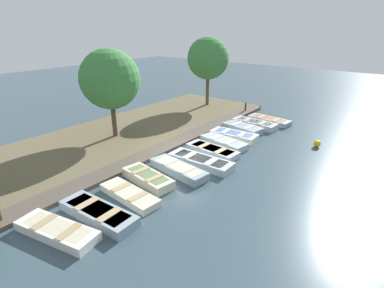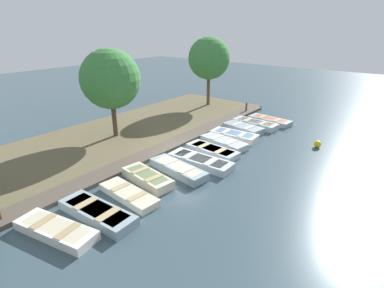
{
  "view_description": "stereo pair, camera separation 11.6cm",
  "coord_description": "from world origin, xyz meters",
  "px_view_note": "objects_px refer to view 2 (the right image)",
  "views": [
    {
      "loc": [
        9.88,
        -12.13,
        6.84
      ],
      "look_at": [
        0.47,
        0.12,
        0.65
      ],
      "focal_mm": 28.0,
      "sensor_mm": 36.0,
      "label": 1
    },
    {
      "loc": [
        9.97,
        -12.06,
        6.84
      ],
      "look_at": [
        0.47,
        0.12,
        0.65
      ],
      "focal_mm": 28.0,
      "sensor_mm": 36.0,
      "label": 2
    }
  ],
  "objects_px": {
    "rowboat_6": "(212,151)",
    "rowboat_10": "(255,124)",
    "rowboat_7": "(224,142)",
    "rowboat_5": "(200,161)",
    "mooring_post_far": "(246,108)",
    "rowboat_1": "(97,213)",
    "buoy": "(318,144)",
    "rowboat_11": "(270,120)",
    "rowboat_3": "(147,178)",
    "rowboat_8": "(234,136)",
    "park_tree_left": "(110,79)",
    "rowboat_9": "(243,128)",
    "rowboat_4": "(178,169)",
    "rowboat_0": "(56,230)",
    "rowboat_2": "(129,194)",
    "park_tree_center": "(209,58)"
  },
  "relations": [
    {
      "from": "rowboat_3",
      "to": "park_tree_left",
      "type": "height_order",
      "value": "park_tree_left"
    },
    {
      "from": "rowboat_6",
      "to": "buoy",
      "type": "distance_m",
      "value": 6.41
    },
    {
      "from": "rowboat_9",
      "to": "park_tree_left",
      "type": "bearing_deg",
      "value": -123.51
    },
    {
      "from": "rowboat_3",
      "to": "rowboat_6",
      "type": "xyz_separation_m",
      "value": [
        0.52,
        4.6,
        -0.04
      ]
    },
    {
      "from": "rowboat_5",
      "to": "park_tree_left",
      "type": "height_order",
      "value": "park_tree_left"
    },
    {
      "from": "rowboat_5",
      "to": "rowboat_9",
      "type": "distance_m",
      "value": 6.11
    },
    {
      "from": "rowboat_7",
      "to": "park_tree_center",
      "type": "height_order",
      "value": "park_tree_center"
    },
    {
      "from": "rowboat_5",
      "to": "rowboat_10",
      "type": "bearing_deg",
      "value": 93.19
    },
    {
      "from": "mooring_post_far",
      "to": "buoy",
      "type": "distance_m",
      "value": 8.06
    },
    {
      "from": "rowboat_5",
      "to": "rowboat_8",
      "type": "distance_m",
      "value": 4.45
    },
    {
      "from": "rowboat_1",
      "to": "rowboat_2",
      "type": "bearing_deg",
      "value": 91.3
    },
    {
      "from": "rowboat_11",
      "to": "buoy",
      "type": "relative_size",
      "value": 7.85
    },
    {
      "from": "rowboat_7",
      "to": "rowboat_8",
      "type": "height_order",
      "value": "rowboat_8"
    },
    {
      "from": "rowboat_4",
      "to": "rowboat_5",
      "type": "relative_size",
      "value": 0.95
    },
    {
      "from": "rowboat_10",
      "to": "buoy",
      "type": "xyz_separation_m",
      "value": [
        4.71,
        -1.23,
        -0.01
      ]
    },
    {
      "from": "rowboat_4",
      "to": "park_tree_left",
      "type": "bearing_deg",
      "value": 176.21
    },
    {
      "from": "rowboat_10",
      "to": "rowboat_11",
      "type": "relative_size",
      "value": 1.0
    },
    {
      "from": "rowboat_1",
      "to": "rowboat_11",
      "type": "xyz_separation_m",
      "value": [
        0.16,
        15.1,
        -0.03
      ]
    },
    {
      "from": "rowboat_4",
      "to": "rowboat_1",
      "type": "bearing_deg",
      "value": -82.92
    },
    {
      "from": "rowboat_2",
      "to": "rowboat_11",
      "type": "distance_m",
      "value": 13.46
    },
    {
      "from": "park_tree_left",
      "to": "rowboat_8",
      "type": "bearing_deg",
      "value": 36.92
    },
    {
      "from": "rowboat_11",
      "to": "mooring_post_far",
      "type": "bearing_deg",
      "value": 161.09
    },
    {
      "from": "rowboat_4",
      "to": "park_tree_center",
      "type": "distance_m",
      "value": 13.65
    },
    {
      "from": "rowboat_0",
      "to": "rowboat_6",
      "type": "distance_m",
      "value": 9.2
    },
    {
      "from": "rowboat_6",
      "to": "rowboat_10",
      "type": "distance_m",
      "value": 5.87
    },
    {
      "from": "rowboat_2",
      "to": "rowboat_7",
      "type": "relative_size",
      "value": 0.97
    },
    {
      "from": "rowboat_4",
      "to": "buoy",
      "type": "xyz_separation_m",
      "value": [
        4.42,
        7.65,
        0.0
      ]
    },
    {
      "from": "rowboat_6",
      "to": "rowboat_5",
      "type": "bearing_deg",
      "value": -74.05
    },
    {
      "from": "rowboat_1",
      "to": "buoy",
      "type": "distance_m",
      "value": 13.11
    },
    {
      "from": "rowboat_2",
      "to": "rowboat_1",
      "type": "bearing_deg",
      "value": -81.65
    },
    {
      "from": "rowboat_7",
      "to": "rowboat_10",
      "type": "relative_size",
      "value": 0.96
    },
    {
      "from": "rowboat_7",
      "to": "rowboat_6",
      "type": "bearing_deg",
      "value": -74.83
    },
    {
      "from": "rowboat_5",
      "to": "rowboat_8",
      "type": "height_order",
      "value": "rowboat_8"
    },
    {
      "from": "rowboat_0",
      "to": "rowboat_5",
      "type": "bearing_deg",
      "value": 73.84
    },
    {
      "from": "mooring_post_far",
      "to": "park_tree_left",
      "type": "xyz_separation_m",
      "value": [
        -3.78,
        -10.42,
        3.33
      ]
    },
    {
      "from": "rowboat_3",
      "to": "rowboat_6",
      "type": "bearing_deg",
      "value": 91.81
    },
    {
      "from": "rowboat_2",
      "to": "buoy",
      "type": "distance_m",
      "value": 11.62
    },
    {
      "from": "rowboat_8",
      "to": "mooring_post_far",
      "type": "xyz_separation_m",
      "value": [
        -2.3,
        5.86,
        0.23
      ]
    },
    {
      "from": "rowboat_4",
      "to": "rowboat_8",
      "type": "distance_m",
      "value": 5.83
    },
    {
      "from": "rowboat_10",
      "to": "rowboat_1",
      "type": "bearing_deg",
      "value": -84.93
    },
    {
      "from": "rowboat_7",
      "to": "rowboat_9",
      "type": "height_order",
      "value": "rowboat_9"
    },
    {
      "from": "rowboat_2",
      "to": "rowboat_6",
      "type": "height_order",
      "value": "rowboat_6"
    },
    {
      "from": "rowboat_3",
      "to": "rowboat_6",
      "type": "height_order",
      "value": "rowboat_3"
    },
    {
      "from": "rowboat_9",
      "to": "rowboat_10",
      "type": "height_order",
      "value": "rowboat_9"
    },
    {
      "from": "rowboat_2",
      "to": "rowboat_8",
      "type": "height_order",
      "value": "rowboat_8"
    },
    {
      "from": "rowboat_5",
      "to": "mooring_post_far",
      "type": "distance_m",
      "value": 10.67
    },
    {
      "from": "rowboat_1",
      "to": "park_tree_left",
      "type": "xyz_separation_m",
      "value": [
        -6.3,
        5.95,
        3.57
      ]
    },
    {
      "from": "rowboat_9",
      "to": "park_tree_center",
      "type": "height_order",
      "value": "park_tree_center"
    },
    {
      "from": "rowboat_6",
      "to": "rowboat_10",
      "type": "height_order",
      "value": "rowboat_10"
    },
    {
      "from": "rowboat_6",
      "to": "rowboat_3",
      "type": "bearing_deg",
      "value": -92.19
    }
  ]
}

